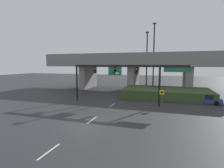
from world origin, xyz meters
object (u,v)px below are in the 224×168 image
object	(u,v)px
signal_gantry	(124,72)
highway_light_pole_far	(147,61)
parked_sedan_mid_right	(206,99)
parked_sedan_near_right	(184,96)
speed_limit_sign	(162,96)
highway_light_pole_near	(154,57)

from	to	relation	value
signal_gantry	highway_light_pole_far	world-z (taller)	highway_light_pole_far
signal_gantry	parked_sedan_mid_right	bearing A→B (deg)	19.41
highway_light_pole_far	parked_sedan_near_right	bearing A→B (deg)	-37.67
signal_gantry	highway_light_pole_far	distance (m)	11.72
speed_limit_sign	highway_light_pole_near	bearing A→B (deg)	100.62
speed_limit_sign	parked_sedan_mid_right	bearing A→B (deg)	38.72
parked_sedan_near_right	parked_sedan_mid_right	xyz separation A→B (m)	(2.94, -1.88, 0.01)
signal_gantry	speed_limit_sign	bearing A→B (deg)	-9.15
highway_light_pole_near	highway_light_pole_far	distance (m)	1.92
signal_gantry	highway_light_pole_far	xyz separation A→B (m)	(1.97, 11.42, 1.80)
parked_sedan_near_right	highway_light_pole_far	bearing A→B (deg)	152.87
highway_light_pole_near	parked_sedan_mid_right	size ratio (longest dim) A/B	3.02
highway_light_pole_near	parked_sedan_mid_right	world-z (taller)	highway_light_pole_near
highway_light_pole_far	signal_gantry	bearing A→B (deg)	-99.79
signal_gantry	parked_sedan_mid_right	world-z (taller)	signal_gantry
signal_gantry	highway_light_pole_near	bearing A→B (deg)	71.75
highway_light_pole_near	parked_sedan_near_right	world-z (taller)	highway_light_pole_near
highway_light_pole_near	parked_sedan_near_right	bearing A→B (deg)	-38.16
parked_sedan_near_right	highway_light_pole_near	bearing A→B (deg)	152.38
speed_limit_sign	highway_light_pole_far	distance (m)	13.74
highway_light_pole_far	parked_sedan_mid_right	size ratio (longest dim) A/B	2.71
parked_sedan_near_right	speed_limit_sign	bearing A→B (deg)	-105.44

